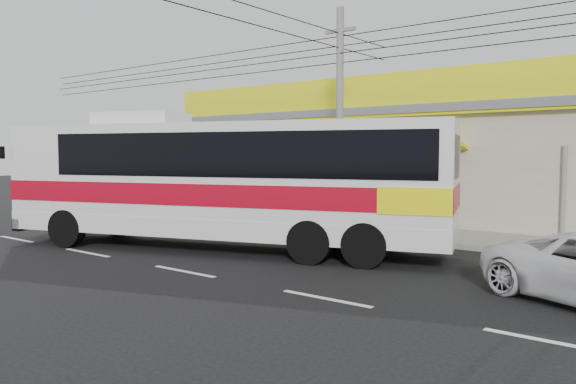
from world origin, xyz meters
name	(u,v)px	position (x,y,z in m)	size (l,w,h in m)	color
ground	(255,256)	(0.00, 0.00, 0.00)	(120.00, 120.00, 0.00)	black
sidewalk	(367,229)	(0.00, 6.00, 0.07)	(30.00, 3.20, 0.15)	slate
lane_markings	(184,272)	(0.00, -2.50, 0.00)	(50.00, 0.12, 0.01)	silver
storefront_building	(432,164)	(-0.01, 11.54, 2.30)	(22.60, 9.20, 5.70)	#A89E88
coach_bus	(229,176)	(-1.23, 0.29, 2.13)	(13.10, 6.57, 3.97)	silver
motorbike_red	(150,197)	(-11.80, 5.83, 0.68)	(0.70, 2.01, 1.06)	#932B0A
motorbike_dark	(152,195)	(-13.50, 7.30, 0.60)	(0.42, 1.50, 0.90)	black
utility_pole	(340,48)	(-0.27, 4.59, 6.22)	(34.00, 14.00, 7.54)	slate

